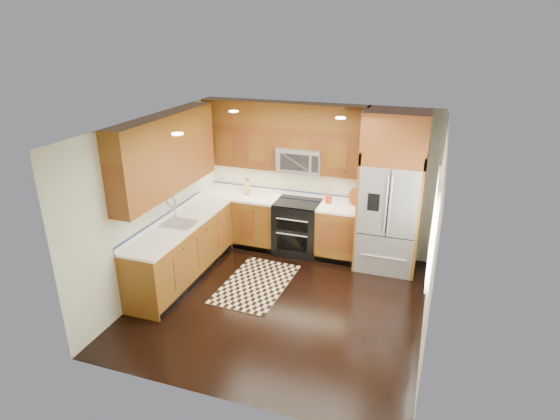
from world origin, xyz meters
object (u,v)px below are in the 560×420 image
(refrigerator, at_px, (391,193))
(utensil_crock, at_px, (328,197))
(rug, at_px, (256,284))
(range, at_px, (297,227))
(knife_block, at_px, (247,187))

(refrigerator, xyz_separation_m, utensil_crock, (-1.05, 0.17, -0.26))
(utensil_crock, bearing_deg, rug, -118.59)
(range, distance_m, knife_block, 1.16)
(refrigerator, relative_size, knife_block, 8.78)
(refrigerator, height_order, utensil_crock, refrigerator)
(refrigerator, relative_size, utensil_crock, 8.82)
(rug, bearing_deg, range, 80.52)
(rug, height_order, knife_block, knife_block)
(rug, relative_size, utensil_crock, 5.28)
(rug, relative_size, knife_block, 5.26)
(range, distance_m, rug, 1.41)
(range, bearing_deg, utensil_crock, 14.75)
(range, bearing_deg, refrigerator, -1.40)
(rug, xyz_separation_m, knife_block, (-0.72, 1.43, 1.05))
(utensil_crock, bearing_deg, refrigerator, -9.26)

